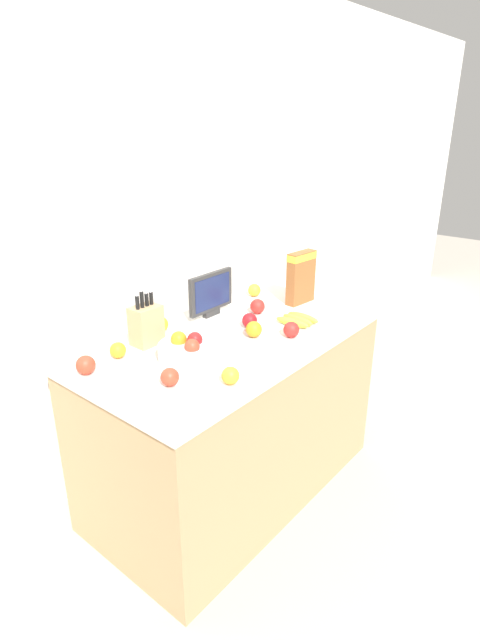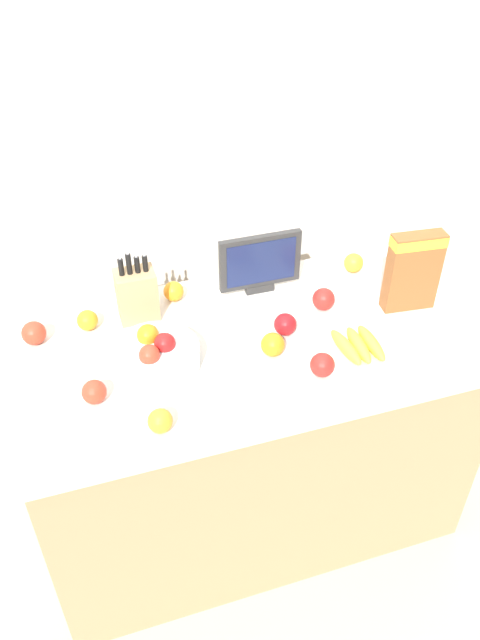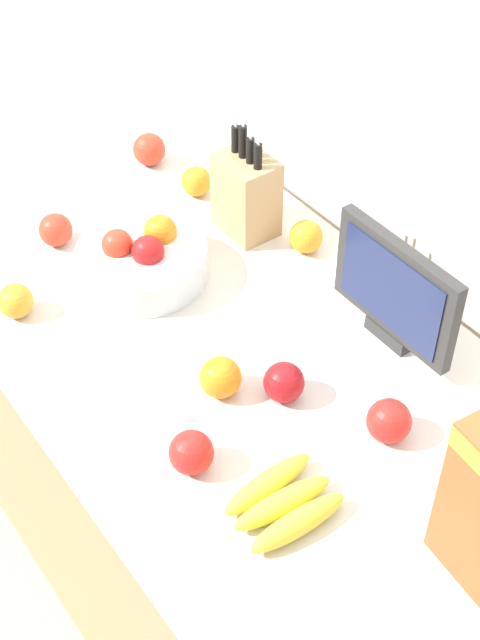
% 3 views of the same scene
% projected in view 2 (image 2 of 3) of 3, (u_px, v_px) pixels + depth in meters
% --- Properties ---
extents(ground_plane, '(14.00, 14.00, 0.00)m').
position_uv_depth(ground_plane, '(247.00, 503.00, 2.61)').
color(ground_plane, '#B2A899').
extents(wall_back, '(9.00, 0.06, 2.60)m').
position_uv_depth(wall_back, '(196.00, 149.00, 2.27)').
color(wall_back, silver).
rests_on(wall_back, ground_plane).
extents(counter, '(1.52, 0.81, 0.88)m').
position_uv_depth(counter, '(248.00, 431.00, 2.33)').
color(counter, tan).
rests_on(counter, ground_plane).
extents(knife_block, '(0.13, 0.10, 0.29)m').
position_uv_depth(knife_block, '(137.00, 294.00, 2.11)').
color(knife_block, tan).
rests_on(knife_block, counter).
extents(small_monitor, '(0.30, 0.03, 0.23)m').
position_uv_depth(small_monitor, '(260.00, 263.00, 2.21)').
color(small_monitor, '#2D2D2D').
rests_on(small_monitor, counter).
extents(cereal_box, '(0.19, 0.08, 0.29)m').
position_uv_depth(cereal_box, '(413.00, 268.00, 2.12)').
color(cereal_box, brown).
rests_on(cereal_box, counter).
extents(fruit_bowl, '(0.27, 0.27, 0.12)m').
position_uv_depth(fruit_bowl, '(156.00, 355.00, 1.94)').
color(fruit_bowl, silver).
rests_on(fruit_bowl, counter).
extents(banana_bunch, '(0.14, 0.19, 0.04)m').
position_uv_depth(banana_bunch, '(359.00, 345.00, 2.01)').
color(banana_bunch, yellow).
rests_on(banana_bunch, counter).
extents(apple_middle, '(0.08, 0.08, 0.08)m').
position_uv_depth(apple_middle, '(34.00, 333.00, 2.03)').
color(apple_middle, red).
rests_on(apple_middle, counter).
extents(apple_front, '(0.08, 0.08, 0.08)m').
position_uv_depth(apple_front, '(285.00, 324.00, 2.07)').
color(apple_front, '#A31419').
rests_on(apple_front, counter).
extents(apple_rear, '(0.07, 0.07, 0.07)m').
position_uv_depth(apple_rear, '(94.00, 392.00, 1.82)').
color(apple_rear, red).
rests_on(apple_rear, counter).
extents(apple_near_bananas, '(0.08, 0.08, 0.08)m').
position_uv_depth(apple_near_bananas, '(322.00, 365.00, 1.91)').
color(apple_near_bananas, red).
rests_on(apple_near_bananas, counter).
extents(apple_leftmost, '(0.08, 0.08, 0.08)m').
position_uv_depth(apple_leftmost, '(324.00, 299.00, 2.18)').
color(apple_leftmost, red).
rests_on(apple_leftmost, counter).
extents(orange_front_right, '(0.07, 0.07, 0.07)m').
position_uv_depth(orange_front_right, '(354.00, 263.00, 2.37)').
color(orange_front_right, orange).
rests_on(orange_front_right, counter).
extents(orange_by_cereal, '(0.07, 0.07, 0.07)m').
position_uv_depth(orange_by_cereal, '(87.00, 320.00, 2.09)').
color(orange_by_cereal, orange).
rests_on(orange_by_cereal, counter).
extents(orange_mid_right, '(0.08, 0.08, 0.08)m').
position_uv_depth(orange_mid_right, '(273.00, 345.00, 1.98)').
color(orange_mid_right, orange).
rests_on(orange_mid_right, counter).
extents(orange_back_center, '(0.07, 0.07, 0.07)m').
position_uv_depth(orange_back_center, '(160.00, 421.00, 1.73)').
color(orange_back_center, orange).
rests_on(orange_back_center, counter).
extents(orange_near_bowl, '(0.07, 0.07, 0.07)m').
position_uv_depth(orange_near_bowl, '(174.00, 291.00, 2.22)').
color(orange_near_bowl, orange).
rests_on(orange_near_bowl, counter).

